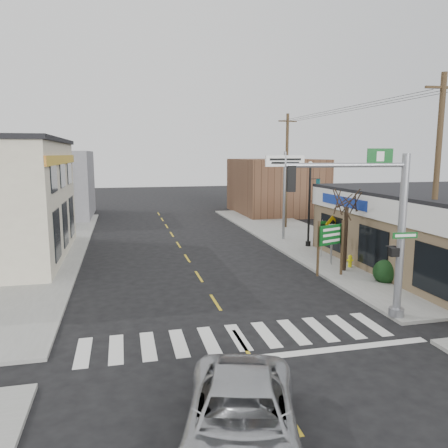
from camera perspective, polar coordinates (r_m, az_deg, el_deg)
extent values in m
plane|color=black|center=(14.87, 2.25, -15.16)|extent=(140.00, 140.00, 0.00)
cube|color=gray|center=(29.59, 12.40, -2.89)|extent=(6.00, 38.00, 0.13)
cube|color=gray|center=(27.28, -24.27, -4.51)|extent=(6.00, 38.00, 0.13)
cube|color=gold|center=(22.23, -3.30, -6.85)|extent=(0.12, 56.00, 0.01)
cube|color=silver|center=(15.22, 1.83, -14.55)|extent=(11.00, 2.20, 0.01)
cube|color=brown|center=(45.93, 6.74, 4.92)|extent=(8.00, 10.00, 5.60)
cube|color=gray|center=(45.75, -22.54, 4.77)|extent=(9.00, 10.00, 6.40)
imported|color=#AFB1B5|center=(9.82, 2.29, -24.27)|extent=(3.72, 5.61, 1.43)
cylinder|color=gray|center=(17.13, 22.13, -1.58)|extent=(0.28, 0.28, 6.01)
cylinder|color=gray|center=(15.69, 16.07, 7.38)|extent=(4.41, 0.16, 0.16)
cube|color=black|center=(14.84, 9.20, 5.80)|extent=(0.28, 0.22, 0.90)
cube|color=#0C4B19|center=(16.94, 22.58, -1.38)|extent=(0.95, 0.04, 0.22)
cube|color=#0C4B19|center=(16.31, 19.85, 8.31)|extent=(0.95, 0.05, 0.55)
cube|color=black|center=(17.05, 21.43, -3.48)|extent=(0.32, 0.26, 0.32)
cube|color=#4A3822|center=(21.95, 12.20, -3.20)|extent=(0.10, 0.10, 2.76)
cube|color=#4A3822|center=(22.52, 15.16, -3.00)|extent=(0.10, 0.10, 2.76)
cube|color=#0F4A2D|center=(22.04, 13.84, -1.37)|extent=(1.58, 0.05, 0.99)
cylinder|color=yellow|center=(24.38, 16.12, -4.81)|extent=(0.19, 0.19, 0.53)
sphere|color=yellow|center=(24.31, 16.15, -4.14)|extent=(0.21, 0.21, 0.21)
cylinder|color=gray|center=(26.28, 13.83, -1.79)|extent=(0.05, 0.05, 2.26)
cube|color=#BF9109|center=(26.11, 13.93, 0.06)|extent=(0.96, 0.03, 0.96)
cylinder|color=black|center=(28.90, 11.07, 2.35)|extent=(0.14, 0.14, 5.33)
sphere|color=silver|center=(28.72, 11.23, 7.74)|extent=(0.29, 0.29, 0.29)
cube|color=#105255|center=(29.04, 12.15, 4.38)|extent=(0.02, 0.56, 1.43)
cylinder|color=gray|center=(31.07, 7.87, 3.68)|extent=(0.18, 0.18, 6.17)
cube|color=white|center=(30.94, 7.97, 8.16)|extent=(2.90, 0.18, 0.77)
cylinder|color=black|center=(23.35, 15.56, -1.89)|extent=(0.21, 0.21, 3.32)
ellipsoid|color=#183916|center=(22.24, 20.34, -5.90)|extent=(1.18, 1.18, 0.88)
ellipsoid|color=black|center=(26.06, 18.32, -3.76)|extent=(1.03, 1.03, 0.78)
cylinder|color=#463325|center=(20.44, 25.92, 4.41)|extent=(0.24, 0.24, 9.26)
cube|color=#463325|center=(20.57, 26.73, 15.65)|extent=(1.61, 0.10, 0.10)
cylinder|color=#463024|center=(36.13, 8.17, 6.82)|extent=(0.24, 0.24, 9.19)
cube|color=#463024|center=(36.20, 8.32, 13.15)|extent=(1.60, 0.10, 0.10)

